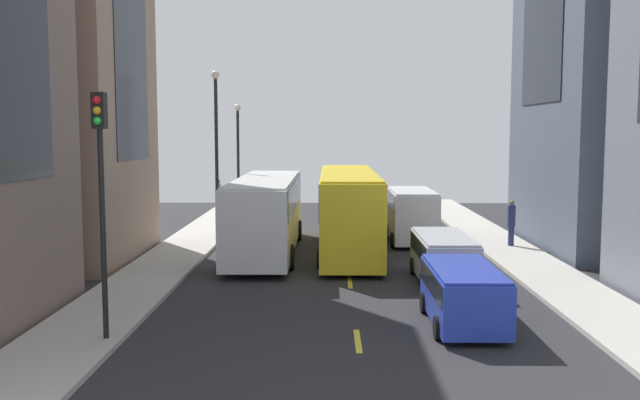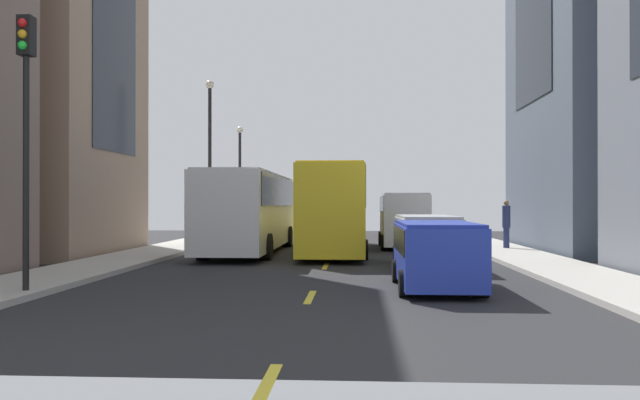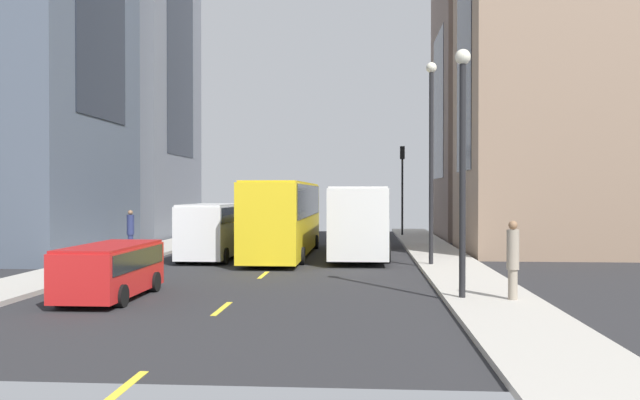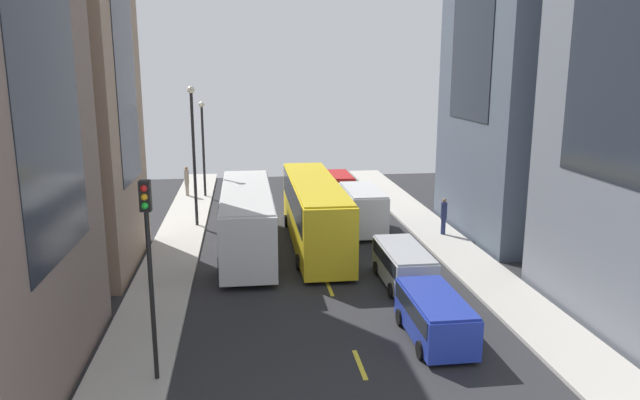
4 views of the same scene
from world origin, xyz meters
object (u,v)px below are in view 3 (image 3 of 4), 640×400
object	(u,v)px
pedestrian_walking_far	(130,230)
traffic_light_near_corner	(402,174)
delivery_van_white	(211,227)
car_blue_1	(265,224)
car_red_0	(111,267)
pedestrian_crossing_mid	(513,257)
car_silver_2	(245,228)
city_bus_white	(359,215)
streetcar_yellow	(285,213)

from	to	relation	value
pedestrian_walking_far	traffic_light_near_corner	xyz separation A→B (m)	(-14.07, -14.56, 3.17)
delivery_van_white	pedestrian_walking_far	world-z (taller)	delivery_van_white
delivery_van_white	car_blue_1	world-z (taller)	delivery_van_white
car_red_0	car_blue_1	distance (m)	25.13
pedestrian_crossing_mid	car_silver_2	bearing A→B (deg)	-37.38
city_bus_white	pedestrian_walking_far	size ratio (longest dim) A/B	5.62
streetcar_yellow	car_red_0	xyz separation A→B (m)	(3.48, 13.07, -1.19)
streetcar_yellow	pedestrian_crossing_mid	size ratio (longest dim) A/B	5.84
car_silver_2	pedestrian_crossing_mid	bearing A→B (deg)	119.46
car_blue_1	car_silver_2	xyz separation A→B (m)	(0.36, 5.53, 0.03)
car_red_0	car_silver_2	bearing A→B (deg)	-90.73
delivery_van_white	pedestrian_walking_far	bearing A→B (deg)	-20.96
delivery_van_white	traffic_light_near_corner	size ratio (longest dim) A/B	0.81
pedestrian_walking_far	pedestrian_crossing_mid	world-z (taller)	pedestrian_crossing_mid
delivery_van_white	pedestrian_walking_far	xyz separation A→B (m)	(4.39, -1.68, -0.24)
delivery_van_white	pedestrian_crossing_mid	world-z (taller)	delivery_van_white
streetcar_yellow	city_bus_white	bearing A→B (deg)	-169.45
car_silver_2	pedestrian_walking_far	world-z (taller)	pedestrian_walking_far
traffic_light_near_corner	streetcar_yellow	bearing A→B (deg)	64.73
pedestrian_crossing_mid	traffic_light_near_corner	xyz separation A→B (m)	(1.43, -27.19, 3.13)
car_blue_1	pedestrian_crossing_mid	size ratio (longest dim) A/B	1.99
city_bus_white	traffic_light_near_corner	size ratio (longest dim) A/B	1.90
city_bus_white	car_blue_1	distance (m)	13.14
car_silver_2	traffic_light_near_corner	xyz separation A→B (m)	(-9.77, -7.35, 3.43)
car_red_0	car_blue_1	bearing A→B (deg)	-91.39
city_bus_white	delivery_van_white	distance (m)	7.44
delivery_van_white	car_blue_1	xyz separation A→B (m)	(-0.27, -14.42, -0.54)
car_red_0	car_silver_2	xyz separation A→B (m)	(-0.25, -19.59, 0.08)
pedestrian_walking_far	streetcar_yellow	bearing A→B (deg)	79.45
pedestrian_walking_far	pedestrian_crossing_mid	size ratio (longest dim) A/B	0.97
streetcar_yellow	traffic_light_near_corner	xyz separation A→B (m)	(-6.55, -13.87, 2.32)
city_bus_white	car_silver_2	distance (m)	9.07
streetcar_yellow	pedestrian_crossing_mid	bearing A→B (deg)	120.92
city_bus_white	car_red_0	world-z (taller)	city_bus_white
car_red_0	car_silver_2	size ratio (longest dim) A/B	0.95
pedestrian_walking_far	pedestrian_crossing_mid	distance (m)	19.99
car_red_0	city_bus_white	bearing A→B (deg)	-117.35
city_bus_white	pedestrian_walking_far	xyz separation A→B (m)	(11.16, 1.37, -0.74)
traffic_light_near_corner	car_blue_1	bearing A→B (deg)	10.95
streetcar_yellow	car_blue_1	xyz separation A→B (m)	(2.87, -12.05, -1.15)
car_silver_2	pedestrian_walking_far	xyz separation A→B (m)	(4.30, 7.21, 0.26)
car_red_0	car_silver_2	distance (m)	19.59
car_blue_1	traffic_light_near_corner	world-z (taller)	traffic_light_near_corner
streetcar_yellow	traffic_light_near_corner	bearing A→B (deg)	-115.27
streetcar_yellow	car_silver_2	size ratio (longest dim) A/B	2.72
car_red_0	pedestrian_crossing_mid	world-z (taller)	pedestrian_crossing_mid
pedestrian_crossing_mid	car_red_0	bearing A→B (deg)	21.93
car_red_0	delivery_van_white	bearing A→B (deg)	-91.83
city_bus_white	pedestrian_walking_far	distance (m)	11.27
city_bus_white	pedestrian_crossing_mid	bearing A→B (deg)	107.24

